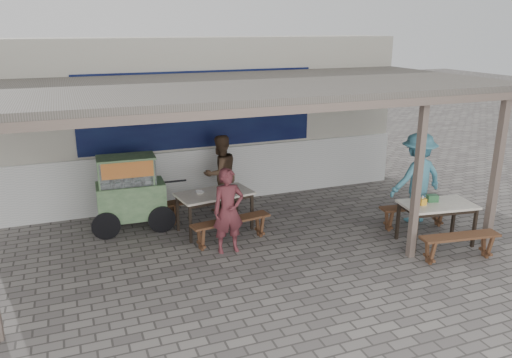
{
  "coord_description": "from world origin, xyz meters",
  "views": [
    {
      "loc": [
        -2.83,
        -7.12,
        3.72
      ],
      "look_at": [
        0.25,
        0.9,
        1.08
      ],
      "focal_mm": 35.0,
      "sensor_mm": 36.0,
      "label": 1
    }
  ],
  "objects_px": {
    "bench_left_wall": "(201,203)",
    "bench_right_wall": "(414,212)",
    "condiment_bowl": "(200,192)",
    "condiment_jar": "(230,186)",
    "bench_left_street": "(231,225)",
    "patron_right_table": "(417,178)",
    "donation_box": "(432,198)",
    "patron_street_side": "(228,211)",
    "vendor_cart": "(130,190)",
    "table_right": "(437,208)",
    "table_left": "(214,197)",
    "bench_right_street": "(459,242)",
    "patron_wall_side": "(221,173)",
    "tissue_box": "(422,202)"
  },
  "relations": [
    {
      "from": "bench_left_wall",
      "to": "bench_right_wall",
      "type": "xyz_separation_m",
      "value": [
        3.69,
        -1.94,
        -0.0
      ]
    },
    {
      "from": "condiment_bowl",
      "to": "bench_left_wall",
      "type": "bearing_deg",
      "value": 75.13
    },
    {
      "from": "condiment_jar",
      "to": "bench_left_street",
      "type": "bearing_deg",
      "value": -107.89
    },
    {
      "from": "patron_right_table",
      "to": "donation_box",
      "type": "relative_size",
      "value": 9.59
    },
    {
      "from": "bench_left_wall",
      "to": "patron_street_side",
      "type": "bearing_deg",
      "value": -96.66
    },
    {
      "from": "condiment_bowl",
      "to": "condiment_jar",
      "type": "bearing_deg",
      "value": 5.27
    },
    {
      "from": "vendor_cart",
      "to": "condiment_bowl",
      "type": "xyz_separation_m",
      "value": [
        1.2,
        -0.54,
        -0.01
      ]
    },
    {
      "from": "table_right",
      "to": "donation_box",
      "type": "xyz_separation_m",
      "value": [
        -0.03,
        0.12,
        0.14
      ]
    },
    {
      "from": "condiment_bowl",
      "to": "table_left",
      "type": "bearing_deg",
      "value": -14.07
    },
    {
      "from": "bench_right_street",
      "to": "condiment_bowl",
      "type": "bearing_deg",
      "value": 151.16
    },
    {
      "from": "bench_right_street",
      "to": "patron_wall_side",
      "type": "relative_size",
      "value": 0.86
    },
    {
      "from": "table_left",
      "to": "patron_street_side",
      "type": "bearing_deg",
      "value": -101.25
    },
    {
      "from": "table_left",
      "to": "vendor_cart",
      "type": "relative_size",
      "value": 0.8
    },
    {
      "from": "tissue_box",
      "to": "bench_right_wall",
      "type": "bearing_deg",
      "value": 58.65
    },
    {
      "from": "table_right",
      "to": "bench_right_wall",
      "type": "relative_size",
      "value": 0.97
    },
    {
      "from": "vendor_cart",
      "to": "tissue_box",
      "type": "bearing_deg",
      "value": -26.26
    },
    {
      "from": "patron_street_side",
      "to": "tissue_box",
      "type": "xyz_separation_m",
      "value": [
        3.23,
        -0.95,
        0.07
      ]
    },
    {
      "from": "bench_right_wall",
      "to": "patron_street_side",
      "type": "relative_size",
      "value": 0.93
    },
    {
      "from": "vendor_cart",
      "to": "bench_right_street",
      "type": "bearing_deg",
      "value": -31.8
    },
    {
      "from": "tissue_box",
      "to": "donation_box",
      "type": "height_order",
      "value": "donation_box"
    },
    {
      "from": "donation_box",
      "to": "condiment_jar",
      "type": "distance_m",
      "value": 3.68
    },
    {
      "from": "bench_left_wall",
      "to": "vendor_cart",
      "type": "xyz_separation_m",
      "value": [
        -1.36,
        -0.06,
        0.44
      ]
    },
    {
      "from": "patron_right_table",
      "to": "donation_box",
      "type": "height_order",
      "value": "patron_right_table"
    },
    {
      "from": "patron_street_side",
      "to": "condiment_bowl",
      "type": "relative_size",
      "value": 8.93
    },
    {
      "from": "bench_right_wall",
      "to": "condiment_bowl",
      "type": "distance_m",
      "value": 4.1
    },
    {
      "from": "patron_street_side",
      "to": "patron_wall_side",
      "type": "bearing_deg",
      "value": 77.84
    },
    {
      "from": "tissue_box",
      "to": "condiment_bowl",
      "type": "height_order",
      "value": "tissue_box"
    },
    {
      "from": "donation_box",
      "to": "table_right",
      "type": "bearing_deg",
      "value": -76.47
    },
    {
      "from": "condiment_bowl",
      "to": "bench_left_street",
      "type": "bearing_deg",
      "value": -63.59
    },
    {
      "from": "bench_right_street",
      "to": "vendor_cart",
      "type": "relative_size",
      "value": 0.76
    },
    {
      "from": "bench_right_street",
      "to": "donation_box",
      "type": "bearing_deg",
      "value": 93.06
    },
    {
      "from": "patron_wall_side",
      "to": "condiment_bowl",
      "type": "height_order",
      "value": "patron_wall_side"
    },
    {
      "from": "bench_left_wall",
      "to": "table_left",
      "type": "bearing_deg",
      "value": -90.0
    },
    {
      "from": "table_right",
      "to": "bench_left_street",
      "type": "bearing_deg",
      "value": 166.99
    },
    {
      "from": "bench_left_wall",
      "to": "bench_right_wall",
      "type": "bearing_deg",
      "value": -36.39
    },
    {
      "from": "condiment_bowl",
      "to": "tissue_box",
      "type": "bearing_deg",
      "value": -29.98
    },
    {
      "from": "table_left",
      "to": "condiment_jar",
      "type": "distance_m",
      "value": 0.4
    },
    {
      "from": "bench_left_wall",
      "to": "donation_box",
      "type": "xyz_separation_m",
      "value": [
        3.56,
        -2.52,
        0.47
      ]
    },
    {
      "from": "condiment_jar",
      "to": "condiment_bowl",
      "type": "xyz_separation_m",
      "value": [
        -0.62,
        -0.06,
        -0.02
      ]
    },
    {
      "from": "table_left",
      "to": "donation_box",
      "type": "xyz_separation_m",
      "value": [
        3.46,
        -1.86,
        0.14
      ]
    },
    {
      "from": "patron_right_table",
      "to": "patron_street_side",
      "type": "bearing_deg",
      "value": -3.52
    },
    {
      "from": "bench_right_street",
      "to": "table_left",
      "type": "bearing_deg",
      "value": 149.77
    },
    {
      "from": "table_right",
      "to": "table_left",
      "type": "bearing_deg",
      "value": 158.59
    },
    {
      "from": "patron_wall_side",
      "to": "patron_right_table",
      "type": "xyz_separation_m",
      "value": [
        3.4,
        -1.97,
        0.09
      ]
    },
    {
      "from": "patron_wall_side",
      "to": "bench_left_street",
      "type": "bearing_deg",
      "value": 60.71
    },
    {
      "from": "table_left",
      "to": "bench_right_street",
      "type": "bearing_deg",
      "value": -47.03
    },
    {
      "from": "table_left",
      "to": "condiment_bowl",
      "type": "height_order",
      "value": "condiment_bowl"
    },
    {
      "from": "bench_left_wall",
      "to": "patron_right_table",
      "type": "distance_m",
      "value": 4.29
    },
    {
      "from": "vendor_cart",
      "to": "tissue_box",
      "type": "xyz_separation_m",
      "value": [
        4.65,
        -2.53,
        0.02
      ]
    },
    {
      "from": "table_left",
      "to": "table_right",
      "type": "relative_size",
      "value": 1.09
    }
  ]
}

